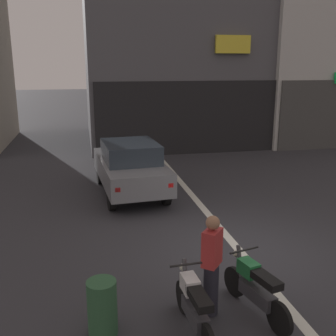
% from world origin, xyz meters
% --- Properties ---
extents(ground_plane, '(120.00, 120.00, 0.00)m').
position_xyz_m(ground_plane, '(0.00, 0.00, 0.00)').
color(ground_plane, '#333338').
extents(lane_centre_line, '(0.20, 18.00, 0.01)m').
position_xyz_m(lane_centre_line, '(0.00, 6.00, 0.00)').
color(lane_centre_line, silver).
rests_on(lane_centre_line, ground).
extents(car_grey_crossing_near, '(2.04, 4.21, 1.64)m').
position_xyz_m(car_grey_crossing_near, '(-1.82, 4.41, 0.89)').
color(car_grey_crossing_near, black).
rests_on(car_grey_crossing_near, ground).
extents(motorcycle_white_row_leftmost, '(0.55, 1.67, 0.98)m').
position_xyz_m(motorcycle_white_row_leftmost, '(-1.70, -2.38, 0.46)').
color(motorcycle_white_row_leftmost, black).
rests_on(motorcycle_white_row_leftmost, ground).
extents(motorcycle_green_row_left_mid, '(0.59, 1.64, 0.98)m').
position_xyz_m(motorcycle_green_row_left_mid, '(-0.61, -2.11, 0.46)').
color(motorcycle_green_row_left_mid, black).
rests_on(motorcycle_green_row_left_mid, ground).
extents(person_by_motorcycles, '(0.40, 0.42, 1.67)m').
position_xyz_m(person_by_motorcycles, '(-1.30, -1.97, 0.86)').
color(person_by_motorcycles, '#23232D').
rests_on(person_by_motorcycles, ground).
extents(trash_bin, '(0.44, 0.44, 0.85)m').
position_xyz_m(trash_bin, '(-3.01, -2.10, 0.42)').
color(trash_bin, '#2D5938').
rests_on(trash_bin, ground).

